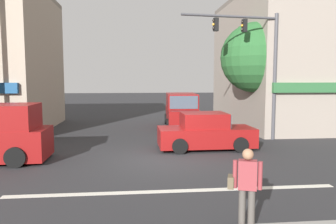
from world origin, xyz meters
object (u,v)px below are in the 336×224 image
(pedestrian_foreground_with_bag, at_px, (246,184))
(sedan_approaching_near, at_px, (206,133))
(traffic_light_mast, at_px, (257,55))
(van_crossing_leftbound, at_px, (182,111))
(street_tree, at_px, (256,58))

(pedestrian_foreground_with_bag, bearing_deg, sedan_approaching_near, 83.51)
(traffic_light_mast, distance_m, pedestrian_foreground_with_bag, 10.63)
(sedan_approaching_near, distance_m, van_crossing_leftbound, 6.58)
(street_tree, distance_m, sedan_approaching_near, 6.29)
(pedestrian_foreground_with_bag, bearing_deg, van_crossing_leftbound, 86.86)
(sedan_approaching_near, xyz_separation_m, pedestrian_foreground_with_bag, (-0.87, -7.66, 0.24))
(street_tree, xyz_separation_m, sedan_approaching_near, (-3.60, -3.82, -3.47))
(street_tree, height_order, pedestrian_foreground_with_bag, street_tree)
(sedan_approaching_near, distance_m, pedestrian_foreground_with_bag, 7.72)
(sedan_approaching_near, bearing_deg, van_crossing_leftbound, 90.80)
(traffic_light_mast, bearing_deg, sedan_approaching_near, -148.84)
(sedan_approaching_near, bearing_deg, street_tree, 46.71)
(traffic_light_mast, distance_m, sedan_approaching_near, 4.84)
(traffic_light_mast, bearing_deg, pedestrian_foreground_with_bag, -111.79)
(street_tree, height_order, van_crossing_leftbound, street_tree)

